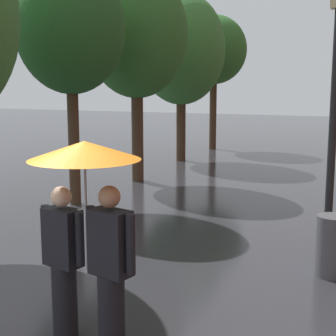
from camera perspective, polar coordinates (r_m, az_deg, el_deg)
name	(u,v)px	position (r m, az deg, el deg)	size (l,w,h in m)	color
street_tree_1	(70,29)	(11.20, -10.97, 15.15)	(2.33, 2.33, 5.18)	#473323
street_tree_2	(136,35)	(13.72, -3.58, 14.77)	(2.71, 2.71, 5.60)	#473323
street_tree_3	(181,50)	(17.45, 1.51, 13.21)	(2.96, 2.96, 5.65)	#473323
street_tree_4	(214,50)	(20.66, 5.21, 13.08)	(2.61, 2.61, 5.33)	#473323
couple_under_umbrella	(86,215)	(4.97, -9.27, -5.27)	(1.22, 1.08, 2.09)	black
street_lamp_post	(334,102)	(7.88, 18.27, 7.08)	(0.24, 0.24, 4.02)	black
litter_bin	(332,246)	(7.39, 18.04, -8.37)	(0.44, 0.44, 0.85)	#4C4C51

